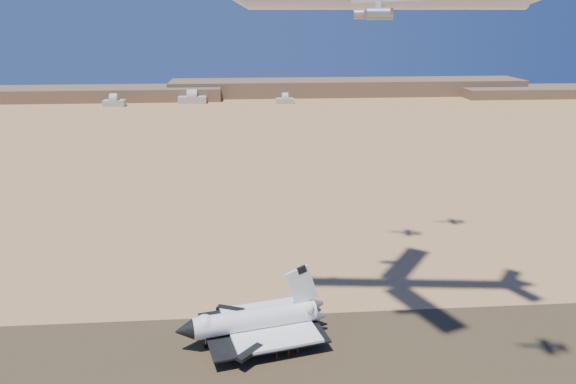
{
  "coord_description": "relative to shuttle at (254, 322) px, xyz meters",
  "views": [
    {
      "loc": [
        -5.4,
        -131.72,
        89.91
      ],
      "look_at": [
        5.8,
        8.0,
        46.01
      ],
      "focal_mm": 35.0,
      "sensor_mm": 36.0,
      "label": 1
    }
  ],
  "objects": [
    {
      "name": "ground",
      "position": [
        3.73,
        -11.72,
        -5.8
      ],
      "size": [
        1200.0,
        1200.0,
        0.0
      ],
      "primitive_type": "plane",
      "color": "tan",
      "rests_on": "ground"
    },
    {
      "name": "runway",
      "position": [
        3.73,
        -11.72,
        -5.77
      ],
      "size": [
        600.0,
        50.0,
        0.06
      ],
      "primitive_type": "cube",
      "color": "#4A3D25",
      "rests_on": "ground"
    },
    {
      "name": "ridgeline",
      "position": [
        69.04,
        515.58,
        1.83
      ],
      "size": [
        960.0,
        90.0,
        18.0
      ],
      "color": "#7F5F46",
      "rests_on": "ground"
    },
    {
      "name": "hangars",
      "position": [
        -60.27,
        466.71,
        -0.97
      ],
      "size": [
        200.5,
        29.5,
        30.0
      ],
      "color": "#B7B0A2",
      "rests_on": "ground"
    },
    {
      "name": "shuttle",
      "position": [
        0.0,
        0.0,
        0.0
      ],
      "size": [
        43.9,
        33.26,
        21.58
      ],
      "rotation": [
        0.0,
        0.0,
        0.23
      ],
      "color": "white",
      "rests_on": "runway"
    },
    {
      "name": "crew_a",
      "position": [
        5.87,
        -10.19,
        -4.84
      ],
      "size": [
        0.45,
        0.67,
        1.79
      ],
      "primitive_type": "imported",
      "rotation": [
        0.0,
        0.0,
        1.61
      ],
      "color": "red",
      "rests_on": "runway"
    },
    {
      "name": "crew_b",
      "position": [
        9.26,
        -9.15,
        -4.9
      ],
      "size": [
        0.9,
        0.92,
        1.68
      ],
      "primitive_type": "imported",
      "rotation": [
        0.0,
        0.0,
        2.32
      ],
      "color": "red",
      "rests_on": "runway"
    },
    {
      "name": "crew_c",
      "position": [
        11.89,
        -8.51,
        -4.83
      ],
      "size": [
        0.96,
        1.2,
        1.82
      ],
      "primitive_type": "imported",
      "rotation": [
        0.0,
        0.0,
        2.03
      ],
      "color": "red",
      "rests_on": "runway"
    }
  ]
}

